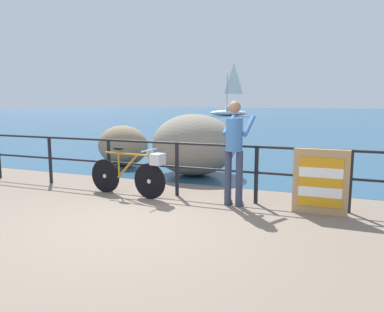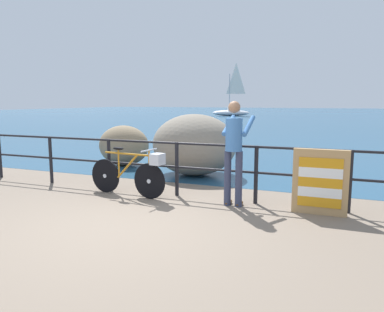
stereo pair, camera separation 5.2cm
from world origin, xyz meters
The scene contains 9 objects.
ground_plane centered at (0.00, 20.00, -0.05)m, with size 120.00×120.00×0.10m, color #756656.
sea_surface centered at (0.00, 47.82, 0.00)m, with size 120.00×90.00×0.01m, color navy.
promenade_railing centered at (0.00, 1.82, 0.64)m, with size 9.11×0.07×1.02m.
bicycle centered at (-0.73, 1.45, 0.46)m, with size 1.69×0.48×0.92m.
person_at_railing centered at (1.18, 1.54, 0.99)m, with size 0.48×0.65×1.78m.
folded_deckchair_stack centered at (2.58, 1.56, 0.52)m, with size 0.84×0.10×1.04m.
breakwater_boulder_main centered at (-0.43, 3.81, 0.74)m, with size 2.05×1.81×1.47m.
breakwater_boulder_left centered at (-2.74, 4.34, 0.56)m, with size 1.45×1.10×1.11m.
sailboat centered at (-9.35, 38.55, 0.71)m, with size 4.57×2.82×6.16m.
Camera 1 is at (2.79, -4.52, 1.78)m, focal length 34.95 mm.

